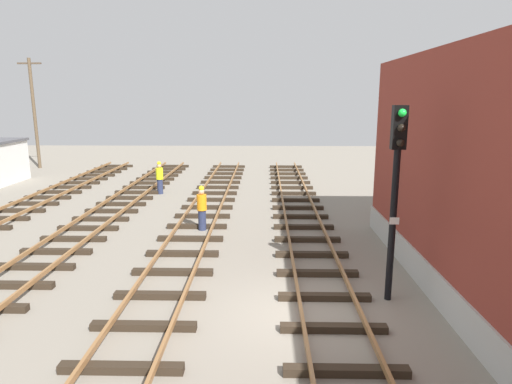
# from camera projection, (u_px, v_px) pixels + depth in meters

# --- Properties ---
(ground_plane) EXTENTS (80.00, 80.00, 0.00)m
(ground_plane) POSITION_uv_depth(u_px,v_px,m) (298.00, 314.00, 11.09)
(ground_plane) COLOR gray
(track_near_building) EXTENTS (2.50, 49.36, 0.32)m
(track_near_building) POSITION_uv_depth(u_px,v_px,m) (329.00, 310.00, 11.04)
(track_near_building) COLOR #2D2319
(track_near_building) RESTS_ON ground
(track_centre) EXTENTS (2.50, 49.36, 0.32)m
(track_centre) POSITION_uv_depth(u_px,v_px,m) (152.00, 308.00, 11.14)
(track_centre) COLOR #2D2319
(track_centre) RESTS_ON ground
(signal_mast) EXTENTS (0.36, 0.40, 5.19)m
(signal_mast) POSITION_uv_depth(u_px,v_px,m) (396.00, 181.00, 11.24)
(signal_mast) COLOR black
(signal_mast) RESTS_ON ground
(utility_pole_far) EXTENTS (1.80, 0.24, 8.29)m
(utility_pole_far) POSITION_uv_depth(u_px,v_px,m) (34.00, 112.00, 33.43)
(utility_pole_far) COLOR brown
(utility_pole_far) RESTS_ON ground
(track_worker_foreground) EXTENTS (0.40, 0.40, 1.87)m
(track_worker_foreground) POSITION_uv_depth(u_px,v_px,m) (160.00, 178.00, 24.88)
(track_worker_foreground) COLOR #262D4C
(track_worker_foreground) RESTS_ON ground
(track_worker_distant) EXTENTS (0.40, 0.40, 1.87)m
(track_worker_distant) POSITION_uv_depth(u_px,v_px,m) (202.00, 208.00, 18.01)
(track_worker_distant) COLOR #262D4C
(track_worker_distant) RESTS_ON ground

